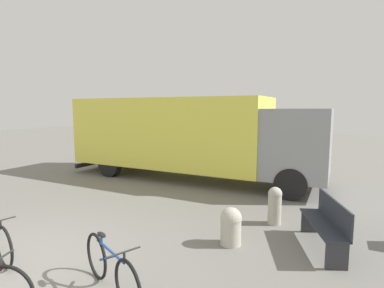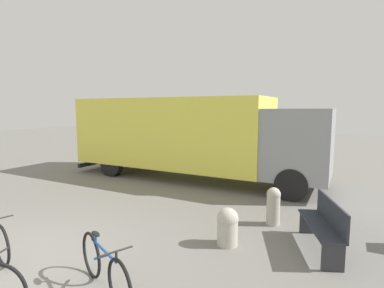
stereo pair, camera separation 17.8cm
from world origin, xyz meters
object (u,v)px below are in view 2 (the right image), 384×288
(delivery_truck, at_px, (190,134))
(bicycle_far, at_px, (104,267))
(park_bench, at_px, (324,223))
(bollard_near_bench, at_px, (228,226))
(bollard_far_bench, at_px, (273,204))

(delivery_truck, height_order, bicycle_far, delivery_truck)
(park_bench, distance_m, bollard_near_bench, 1.69)
(bicycle_far, xyz_separation_m, bollard_near_bench, (0.98, 2.12, 0.00))
(park_bench, xyz_separation_m, bollard_far_bench, (-1.05, 0.77, -0.04))
(park_bench, xyz_separation_m, bicycle_far, (-2.56, -2.72, -0.13))
(bollard_near_bench, distance_m, bollard_far_bench, 1.47)
(park_bench, bearing_deg, delivery_truck, 30.57)
(park_bench, height_order, bollard_near_bench, park_bench)
(delivery_truck, relative_size, bicycle_far, 5.88)
(bicycle_far, relative_size, bollard_far_bench, 1.88)
(bollard_near_bench, bearing_deg, bicycle_far, -114.69)
(park_bench, height_order, bicycle_far, park_bench)
(park_bench, relative_size, bollard_far_bench, 1.93)
(park_bench, distance_m, bicycle_far, 3.74)
(park_bench, distance_m, bollard_far_bench, 1.31)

